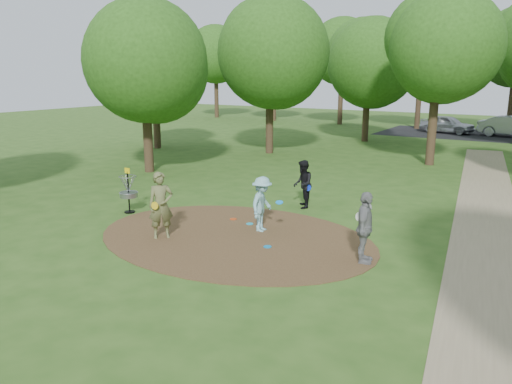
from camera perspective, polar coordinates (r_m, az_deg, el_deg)
The scene contains 14 objects.
ground at distance 14.47m, azimuth -2.51°, elevation -5.18°, with size 100.00×100.00×0.00m, color #2D5119.
dirt_clearing at distance 14.47m, azimuth -2.51°, elevation -5.14°, with size 8.40×8.40×0.02m, color #47301C.
footpath at distance 14.15m, azimuth 25.05°, elevation -6.91°, with size 2.00×40.00×0.01m, color #8C7A5B.
parking_lot at distance 41.97m, azimuth 23.84°, elevation 6.00°, with size 14.00×8.00×0.01m, color black.
player_observer_with_disc at distance 14.38m, azimuth -10.81°, elevation -1.52°, with size 0.81×0.83×1.93m.
player_throwing_with_disc at distance 14.78m, azimuth 0.70°, elevation -1.41°, with size 1.10×1.15×1.66m.
player_walking_with_disc at distance 17.45m, azimuth 5.36°, elevation 0.89°, with size 0.95×1.02×1.69m.
player_waiting_with_disc at distance 12.59m, azimuth 12.33°, elevation -4.02°, with size 0.66×1.13×1.82m.
disc_ground_cyan at distance 15.61m, azimuth -0.72°, elevation -3.65°, with size 0.22×0.22×0.02m, color #19A6CB.
disc_ground_blue at distance 13.62m, azimuth 1.32°, elevation -6.26°, with size 0.22×0.22×0.02m, color #0B7CBF.
disc_ground_red at distance 16.14m, azimuth -2.61°, elevation -3.10°, with size 0.22×0.22×0.02m, color #CA4014.
car_left at distance 42.25m, azimuth 21.02°, elevation 7.25°, with size 1.65×4.11×1.40m, color #B0B1B8.
disc_golf_basket at distance 17.29m, azimuth -14.40°, elevation 0.51°, with size 0.63×0.63×1.54m.
tree_ring at distance 20.41m, azimuth 14.34°, elevation 14.88°, with size 37.43×45.75×9.14m.
Camera 1 is at (7.75, -11.31, 4.62)m, focal length 35.00 mm.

